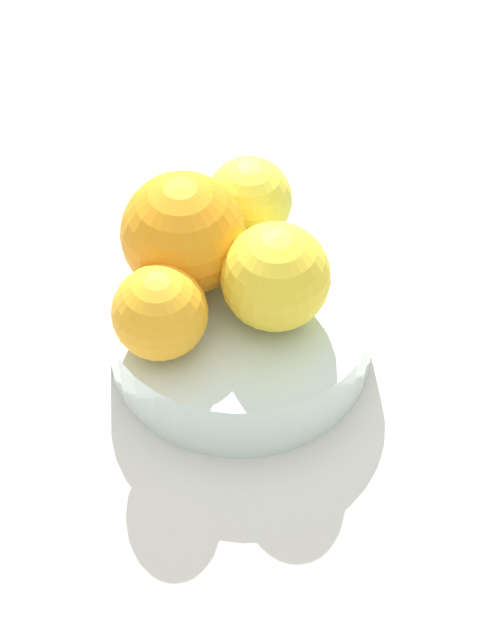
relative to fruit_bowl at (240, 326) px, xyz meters
The scene contains 6 objects.
ground_plane 3.60cm from the fruit_bowl, ahead, with size 110.00×110.00×2.00cm, color silver.
fruit_bowl is the anchor object (origin of this frame).
orange_in_bowl_0 8.45cm from the fruit_bowl, 50.47° to the right, with size 8.63×8.63×8.63cm, color orange.
orange_in_bowl_1 7.06cm from the fruit_bowl, 132.65° to the left, with size 7.41×7.41×7.41cm, color yellow.
orange_in_bowl_2 8.86cm from the fruit_bowl, 15.97° to the left, with size 6.35×6.35×6.35cm, color #F9A823.
orange_in_bowl_3 9.16cm from the fruit_bowl, 115.89° to the right, with size 6.31×6.31×6.31cm, color yellow.
Camera 1 is at (15.53, 41.33, 56.00)cm, focal length 53.71 mm.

